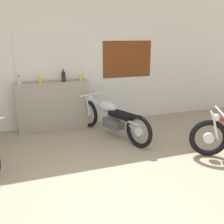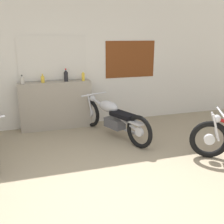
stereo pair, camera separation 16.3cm
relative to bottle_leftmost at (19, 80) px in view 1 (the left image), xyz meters
name	(u,v)px [view 1 (the left image)]	position (x,y,z in m)	size (l,w,h in m)	color
ground_plane	(119,213)	(0.95, -3.07, -1.10)	(24.00, 24.00, 0.00)	gray
wall_back	(65,62)	(0.95, 0.21, 0.30)	(10.00, 0.07, 2.80)	silver
sill_counter	(54,106)	(0.64, 0.03, -0.59)	(1.50, 0.28, 1.02)	gray
bottle_leftmost	(19,80)	(0.00, 0.00, 0.00)	(0.08, 0.08, 0.18)	#B7B2A8
bottle_left_center	(40,79)	(0.40, 0.02, 0.00)	(0.07, 0.07, 0.18)	gold
bottle_center	(63,76)	(0.88, 0.03, 0.04)	(0.08, 0.08, 0.27)	black
bottle_right_center	(81,76)	(1.24, -0.02, 0.02)	(0.07, 0.07, 0.22)	gold
motorcycle_silver	(111,117)	(1.65, -0.77, -0.70)	(0.98, 1.98, 0.77)	black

